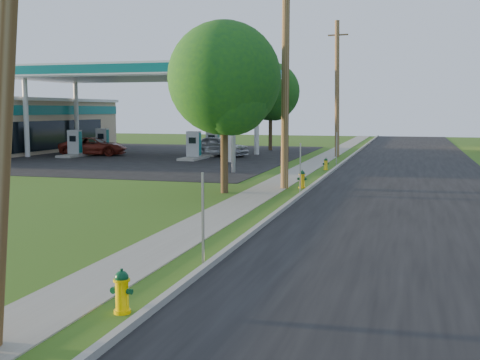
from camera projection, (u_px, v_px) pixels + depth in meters
name	position (u px, v px, depth m)	size (l,w,h in m)	color
ground_plane	(96.00, 330.00, 9.13)	(140.00, 140.00, 0.00)	#395C17
road	(408.00, 225.00, 17.46)	(8.00, 120.00, 0.02)	black
curb	(273.00, 216.00, 18.54)	(0.15, 120.00, 0.15)	gray
sidewalk	(219.00, 215.00, 19.02)	(1.50, 120.00, 0.03)	gray
forecourt	(120.00, 155.00, 44.05)	(26.00, 28.00, 0.02)	black
utility_pole_mid	(285.00, 70.00, 24.95)	(1.40, 0.32, 9.80)	brown
utility_pole_far	(337.00, 89.00, 42.17)	(1.40, 0.32, 9.50)	brown
sign_post_near	(203.00, 218.00, 12.96)	(0.05, 0.04, 2.00)	gray
sign_post_mid	(300.00, 168.00, 24.23)	(0.05, 0.04, 2.00)	gray
sign_post_far	(337.00, 149.00, 35.88)	(0.05, 0.04, 2.00)	gray
gas_canopy	(144.00, 74.00, 42.82)	(18.18, 9.18, 6.40)	silver
fuel_pump_nw	(75.00, 147.00, 42.74)	(1.20, 3.20, 1.90)	gray
fuel_pump_ne	(194.00, 149.00, 40.29)	(1.20, 3.20, 1.90)	gray
fuel_pump_sw	(103.00, 144.00, 46.56)	(1.20, 3.20, 1.90)	gray
fuel_pump_se	(213.00, 145.00, 44.11)	(1.20, 3.20, 1.90)	gray
price_pylon	(233.00, 69.00, 31.21)	(0.34, 2.04, 6.85)	gray
tree_verge	(226.00, 83.00, 23.63)	(4.51, 4.51, 6.83)	#362715
tree_lot	(272.00, 94.00, 48.84)	(4.74, 4.74, 7.19)	#362715
hydrant_near	(122.00, 292.00, 9.85)	(0.39, 0.34, 0.75)	#EBC300
hydrant_mid	(302.00, 179.00, 25.67)	(0.40, 0.36, 0.78)	gold
hydrant_far	(326.00, 164.00, 33.40)	(0.35, 0.31, 0.67)	yellow
car_red	(94.00, 146.00, 43.91)	(2.23, 4.83, 1.34)	maroon
car_silver	(219.00, 146.00, 43.03)	(1.77, 4.40, 1.50)	silver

